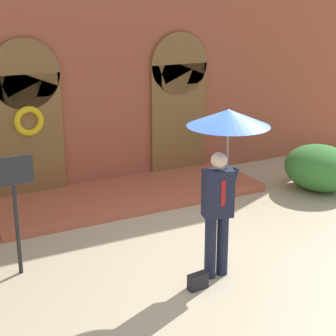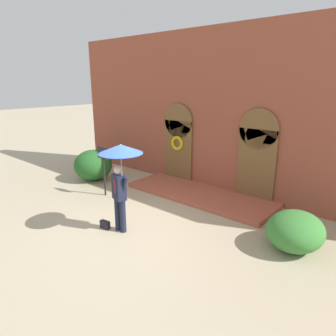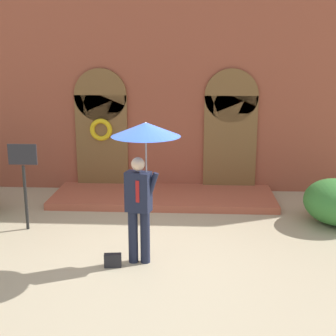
# 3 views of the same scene
# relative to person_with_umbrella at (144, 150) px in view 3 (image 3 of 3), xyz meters

# --- Properties ---
(ground_plane) EXTENTS (80.00, 80.00, 0.00)m
(ground_plane) POSITION_rel_person_with_umbrella_xyz_m (0.08, 0.33, -1.91)
(ground_plane) COLOR tan
(building_facade) EXTENTS (14.00, 2.30, 5.60)m
(building_facade) POSITION_rel_person_with_umbrella_xyz_m (0.08, 4.48, 0.77)
(building_facade) COLOR brown
(building_facade) RESTS_ON ground
(person_with_umbrella) EXTENTS (1.10, 1.10, 2.36)m
(person_with_umbrella) POSITION_rel_person_with_umbrella_xyz_m (0.00, 0.00, 0.00)
(person_with_umbrella) COLOR #191E33
(person_with_umbrella) RESTS_ON ground
(handbag) EXTENTS (0.29, 0.15, 0.22)m
(handbag) POSITION_rel_person_with_umbrella_xyz_m (-0.51, -0.20, -1.80)
(handbag) COLOR black
(handbag) RESTS_ON ground
(sign_post) EXTENTS (0.56, 0.06, 1.72)m
(sign_post) POSITION_rel_person_with_umbrella_xyz_m (-2.49, 1.38, -0.75)
(sign_post) COLOR black
(sign_post) RESTS_ON ground
(shrub_right) EXTENTS (1.30, 1.51, 0.91)m
(shrub_right) POSITION_rel_person_with_umbrella_xyz_m (3.71, 2.08, -1.46)
(shrub_right) COLOR #387A33
(shrub_right) RESTS_ON ground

